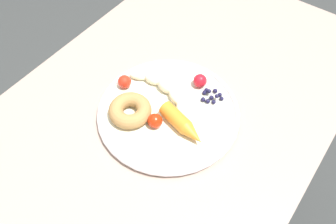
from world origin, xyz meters
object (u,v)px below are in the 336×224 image
(donut, at_px, (130,110))
(blueberry_pile, at_px, (211,96))
(plate, at_px, (168,113))
(tomato_near, at_px, (123,83))
(banana, at_px, (163,89))
(dining_table, at_px, (164,134))
(tomato_far, at_px, (200,81))
(tomato_mid, at_px, (155,121))
(carrot_orange, at_px, (182,124))

(donut, height_order, blueberry_pile, donut)
(plate, height_order, tomato_near, tomato_near)
(banana, bearing_deg, tomato_near, -62.42)
(dining_table, relative_size, tomato_far, 35.50)
(tomato_near, distance_m, tomato_far, 0.19)
(plate, relative_size, tomato_mid, 9.85)
(banana, relative_size, carrot_orange, 1.51)
(tomato_far, bearing_deg, plate, -7.37)
(carrot_orange, relative_size, blueberry_pile, 2.37)
(banana, height_order, tomato_mid, tomato_mid)
(carrot_orange, xyz_separation_m, tomato_near, (-0.02, -0.19, -0.00))
(banana, distance_m, blueberry_pile, 0.12)
(plate, height_order, carrot_orange, carrot_orange)
(carrot_orange, bearing_deg, tomato_near, -94.89)
(donut, xyz_separation_m, tomato_mid, (-0.01, 0.06, -0.00))
(tomato_far, bearing_deg, carrot_orange, 16.50)
(dining_table, bearing_deg, blueberry_pile, 142.35)
(plate, relative_size, carrot_orange, 2.61)
(dining_table, bearing_deg, plate, 82.91)
(carrot_orange, relative_size, tomato_mid, 3.78)
(donut, relative_size, blueberry_pile, 1.83)
(banana, bearing_deg, donut, -11.13)
(carrot_orange, xyz_separation_m, blueberry_pile, (-0.12, 0.00, -0.01))
(plate, relative_size, tomato_far, 10.00)
(plate, height_order, banana, banana)
(donut, bearing_deg, tomato_near, -129.17)
(carrot_orange, relative_size, tomato_far, 3.83)
(tomato_near, bearing_deg, carrot_orange, 85.11)
(banana, relative_size, tomato_mid, 5.72)
(dining_table, xyz_separation_m, tomato_near, (0.00, -0.12, 0.13))
(blueberry_pile, height_order, tomato_mid, tomato_mid)
(plate, bearing_deg, carrot_orange, 70.53)
(donut, xyz_separation_m, tomato_far, (-0.17, 0.08, -0.00))
(plate, height_order, tomato_mid, tomato_mid)
(dining_table, relative_size, carrot_orange, 9.26)
(dining_table, relative_size, plate, 3.55)
(carrot_orange, bearing_deg, donut, -71.97)
(tomato_near, relative_size, tomato_mid, 0.97)
(plate, bearing_deg, blueberry_pile, 148.82)
(plate, distance_m, tomato_far, 0.12)
(dining_table, distance_m, tomato_far, 0.17)
(dining_table, distance_m, blueberry_pile, 0.17)
(plate, xyz_separation_m, banana, (-0.04, -0.05, 0.02))
(tomato_near, height_order, tomato_mid, same)
(carrot_orange, bearing_deg, banana, -121.66)
(dining_table, bearing_deg, banana, -142.47)
(blueberry_pile, bearing_deg, carrot_orange, -2.26)
(carrot_orange, xyz_separation_m, donut, (0.04, -0.12, -0.00))
(plate, bearing_deg, tomato_near, -88.69)
(plate, xyz_separation_m, tomato_mid, (0.05, -0.00, 0.02))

